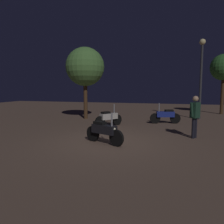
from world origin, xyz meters
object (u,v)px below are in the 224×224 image
Objects in this scene: motorcycle_black_foreground at (104,131)px; person_rider_beside at (195,113)px; motorcycle_blue_parked_right at (165,116)px; motorcycle_white_parked_left at (109,118)px; streetlamp_near at (201,69)px.

person_rider_beside is at bearing 53.50° from motorcycle_black_foreground.
motorcycle_blue_parked_right is at bearing -36.30° from person_rider_beside.
motorcycle_black_foreground is 5.31m from motorcycle_blue_parked_right.
motorcycle_black_foreground is 1.09× the size of motorcycle_white_parked_left.
motorcycle_black_foreground is at bearing 62.53° from person_rider_beside.
streetlamp_near reaches higher than motorcycle_black_foreground.
streetlamp_near reaches higher than person_rider_beside.
motorcycle_white_parked_left is 0.29× the size of streetlamp_near.
motorcycle_white_parked_left is 0.88× the size of motorcycle_blue_parked_right.
motorcycle_white_parked_left is 3.19m from motorcycle_blue_parked_right.
motorcycle_black_foreground and motorcycle_blue_parked_right have the same top height.
person_rider_beside is 5.86m from streetlamp_near.
motorcycle_black_foreground is 0.95× the size of person_rider_beside.
streetlamp_near is (3.85, 7.15, 2.65)m from motorcycle_black_foreground.
streetlamp_near is at bearing -15.67° from motorcycle_white_parked_left.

